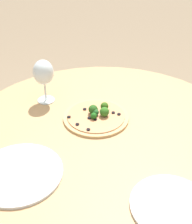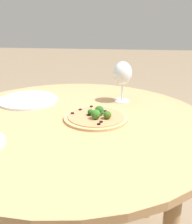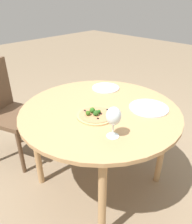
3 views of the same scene
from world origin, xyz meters
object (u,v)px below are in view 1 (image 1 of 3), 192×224
(wine_glass, at_px, (43,73))
(pizza, at_px, (96,116))
(plate_far, at_px, (19,173))
(plate_near, at_px, (171,206))

(wine_glass, bearing_deg, pizza, 156.95)
(pizza, relative_size, plate_far, 0.94)
(wine_glass, relative_size, plate_near, 0.81)
(pizza, height_order, plate_far, pizza)
(pizza, relative_size, plate_near, 1.13)
(wine_glass, bearing_deg, plate_near, 135.17)
(plate_near, bearing_deg, wine_glass, -44.83)
(wine_glass, distance_m, plate_far, 0.46)
(plate_near, relative_size, plate_far, 0.83)
(pizza, bearing_deg, plate_far, 59.98)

